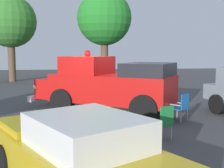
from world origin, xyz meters
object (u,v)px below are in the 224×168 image
object	(u,v)px
lawn_chair_by_car	(182,105)
spectator_standing	(145,81)
lawn_chair_near_truck	(52,91)
classic_hot_rod	(77,152)
vintage_fire_truck	(107,84)
lawn_chair_spare	(164,120)
spectator_seated	(54,90)
oak_tree_left	(104,19)
traffic_cone	(35,119)
oak_tree_distant	(10,22)

from	to	relation	value
lawn_chair_by_car	spectator_standing	distance (m)	5.28
lawn_chair_near_truck	classic_hot_rod	bearing A→B (deg)	-172.76
vintage_fire_truck	lawn_chair_by_car	bearing A→B (deg)	-125.18
classic_hot_rod	lawn_chair_spare	bearing A→B (deg)	-42.11
classic_hot_rod	lawn_chair_spare	world-z (taller)	classic_hot_rod
spectator_seated	spectator_standing	bearing A→B (deg)	-77.69
vintage_fire_truck	oak_tree_left	xyz separation A→B (m)	(13.02, -1.24, 4.12)
lawn_chair_by_car	classic_hot_rod	bearing A→B (deg)	141.76
oak_tree_left	traffic_cone	xyz separation A→B (m)	(-15.11, 3.86, -5.01)
lawn_chair_spare	vintage_fire_truck	bearing A→B (deg)	16.80
classic_hot_rod	lawn_chair_by_car	xyz separation A→B (m)	(4.82, -3.80, -0.16)
oak_tree_left	classic_hot_rod	bearing A→B (deg)	172.74
spectator_standing	oak_tree_distant	distance (m)	14.19
lawn_chair_by_car	spectator_seated	xyz separation A→B (m)	(4.22, 4.88, 0.11)
classic_hot_rod	spectator_seated	distance (m)	9.11
spectator_seated	vintage_fire_truck	bearing A→B (deg)	-136.14
lawn_chair_spare	oak_tree_distant	distance (m)	19.69
lawn_chair_near_truck	spectator_standing	size ratio (longest dim) A/B	0.61
traffic_cone	lawn_chair_spare	bearing A→B (deg)	-115.59
vintage_fire_truck	lawn_chair_near_truck	world-z (taller)	vintage_fire_truck
classic_hot_rod	spectator_standing	distance (m)	10.75
spectator_standing	lawn_chair_spare	bearing A→B (deg)	170.29
spectator_standing	oak_tree_distant	xyz separation A→B (m)	(10.15, 9.06, 4.03)
lawn_chair_near_truck	oak_tree_distant	distance (m)	12.65
traffic_cone	vintage_fire_truck	bearing A→B (deg)	-51.48
spectator_seated	lawn_chair_near_truck	bearing A→B (deg)	42.62
classic_hot_rod	lawn_chair_by_car	bearing A→B (deg)	-38.24
oak_tree_distant	traffic_cone	xyz separation A→B (m)	(-15.71, -3.99, -4.69)
lawn_chair_by_car	traffic_cone	xyz separation A→B (m)	(-0.30, 5.16, -0.28)
traffic_cone	oak_tree_distant	bearing A→B (deg)	14.25
lawn_chair_near_truck	lawn_chair_spare	xyz separation A→B (m)	(-6.44, -3.61, 0.00)
lawn_chair_by_car	traffic_cone	size ratio (longest dim) A/B	1.61
lawn_chair_by_car	spectator_standing	bearing A→B (deg)	1.02
spectator_standing	traffic_cone	xyz separation A→B (m)	(-5.56, 5.07, -0.66)
lawn_chair_near_truck	oak_tree_left	world-z (taller)	oak_tree_left
spectator_seated	oak_tree_distant	world-z (taller)	oak_tree_distant
oak_tree_left	traffic_cone	size ratio (longest dim) A/B	12.10
lawn_chair_by_car	lawn_chair_spare	bearing A→B (deg)	147.37
classic_hot_rod	spectator_seated	xyz separation A→B (m)	(9.05, 1.07, -0.05)
spectator_standing	oak_tree_distant	bearing A→B (deg)	41.74
lawn_chair_near_truck	lawn_chair_spare	bearing A→B (deg)	-150.74
lawn_chair_by_car	oak_tree_distant	xyz separation A→B (m)	(15.42, 9.15, 4.41)
lawn_chair_spare	lawn_chair_near_truck	bearing A→B (deg)	29.26
spectator_seated	oak_tree_distant	size ratio (longest dim) A/B	0.18
vintage_fire_truck	lawn_chair_by_car	xyz separation A→B (m)	(-1.79, -2.54, -0.61)
vintage_fire_truck	lawn_chair_by_car	size ratio (longest dim) A/B	6.03
traffic_cone	classic_hot_rod	bearing A→B (deg)	-163.31
lawn_chair_near_truck	spectator_seated	xyz separation A→B (m)	(-0.10, -0.09, 0.11)
vintage_fire_truck	oak_tree_distant	world-z (taller)	oak_tree_distant
spectator_seated	spectator_standing	size ratio (longest dim) A/B	0.77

